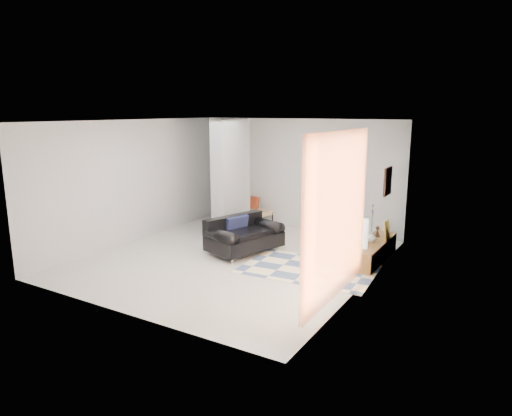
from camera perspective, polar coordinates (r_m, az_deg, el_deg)
The scene contains 17 objects.
floor at distance 9.49m, azimuth -2.88°, elevation -6.35°, with size 6.00×6.00×0.00m, color beige.
ceiling at distance 9.00m, azimuth -3.08°, elevation 10.81°, with size 6.00×6.00×0.00m, color white.
wall_back at distance 11.72m, azimuth 5.18°, elevation 4.22°, with size 6.00×6.00×0.00m, color #BABDBF.
wall_front at distance 6.90m, azimuth -16.90°, elevation -1.86°, with size 6.00×6.00×0.00m, color #BABDBF.
wall_left at distance 10.89m, azimuth -15.14°, elevation 3.24°, with size 6.00×6.00×0.00m, color #BABDBF.
wall_right at distance 7.98m, azimuth 13.71°, elevation 0.17°, with size 6.00×6.00×0.00m, color #BABDBF.
partition_column at distance 11.06m, azimuth -3.14°, elevation 3.77°, with size 0.35×1.20×2.80m, color #999EA0.
hallway_door at distance 12.78m, azimuth -3.46°, elevation 3.18°, with size 0.85×0.06×2.04m, color silver.
curtain at distance 6.93m, azimuth 10.27°, elevation -1.05°, with size 2.55×2.55×0.00m, color #F67D40.
wall_art at distance 9.25m, azimuth 16.14°, elevation 3.23°, with size 0.04×0.45×0.55m, color #33180E.
media_console at distance 9.62m, azimuth 14.49°, elevation -5.19°, with size 0.45×1.87×0.80m.
loveseat at distance 9.85m, azimuth -1.67°, elevation -3.49°, with size 1.33×1.77×0.76m.
daybed at distance 12.26m, azimuth -1.64°, elevation -0.03°, with size 1.70×1.00×0.77m.
area_rug at distance 8.92m, azimuth 6.52°, elevation -7.60°, with size 2.49×1.66×0.01m, color beige.
cylinder_lamp at distance 8.97m, azimuth 13.50°, elevation -3.15°, with size 0.11×0.11×0.59m, color white.
bronze_figurine at distance 9.92m, azimuth 14.95°, elevation -2.86°, with size 0.11×0.11×0.22m, color black, non-canonical shape.
vase at distance 9.49m, azimuth 14.19°, elevation -3.51°, with size 0.20×0.20×0.21m, color silver.
Camera 1 is at (4.99, -7.49, 3.01)m, focal length 32.00 mm.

